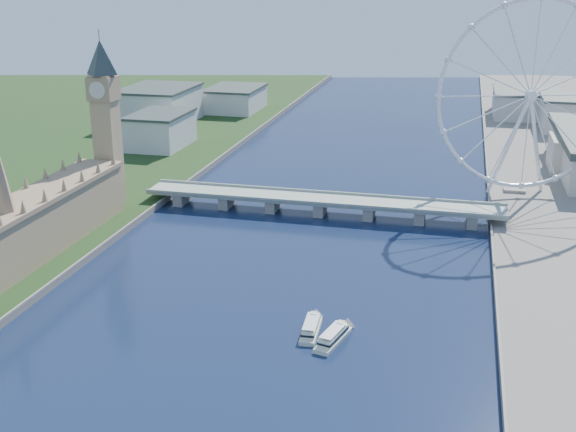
% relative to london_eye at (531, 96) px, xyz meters
% --- Properties ---
extents(parliament_range, '(24.00, 200.00, 70.00)m').
position_rel_london_eye_xyz_m(parliament_range, '(-247.98, -185.08, -49.04)').
color(parliament_range, tan).
rests_on(parliament_range, ground).
extents(big_ben, '(20.02, 20.02, 110.00)m').
position_rel_london_eye_xyz_m(big_ben, '(-247.98, -77.08, -0.95)').
color(big_ben, tan).
rests_on(big_ben, ground).
extents(westminster_bridge, '(220.00, 22.00, 9.50)m').
position_rel_london_eye_xyz_m(westminster_bridge, '(-119.98, -55.08, -60.89)').
color(westminster_bridge, gray).
rests_on(westminster_bridge, ground).
extents(london_eye, '(113.60, 39.12, 124.30)m').
position_rel_london_eye_xyz_m(london_eye, '(0.00, 0.00, 0.00)').
color(london_eye, silver).
rests_on(london_eye, ground).
extents(city_skyline, '(505.00, 280.00, 32.00)m').
position_rel_london_eye_xyz_m(city_skyline, '(-80.75, 205.00, -50.56)').
color(city_skyline, beige).
rests_on(city_skyline, ground).
extents(tour_boat_near, '(13.30, 27.76, 5.92)m').
position_rel_london_eye_xyz_m(tour_boat_near, '(-83.87, -213.03, -67.52)').
color(tour_boat_near, beige).
rests_on(tour_boat_near, ground).
extents(tour_boat_far, '(8.13, 26.77, 5.81)m').
position_rel_london_eye_xyz_m(tour_boat_far, '(-94.16, -207.49, -67.52)').
color(tour_boat_far, beige).
rests_on(tour_boat_far, ground).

